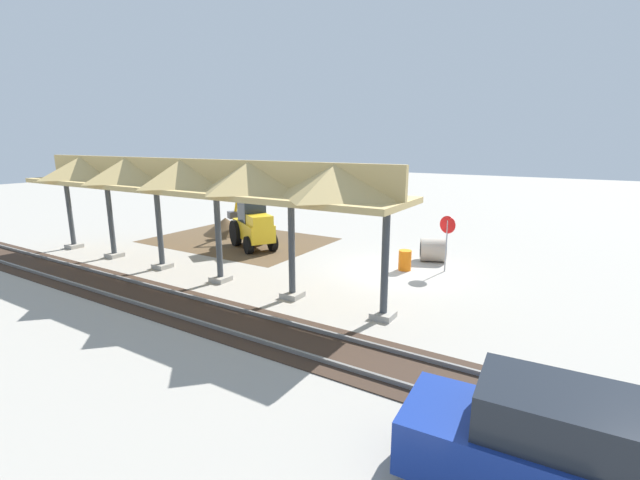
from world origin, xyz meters
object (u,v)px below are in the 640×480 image
(backhoe, at_px, (252,224))
(traffic_barrel, at_px, (405,260))
(distant_parked_car, at_px, (545,448))
(concrete_pipe, at_px, (433,250))
(stop_sign, at_px, (447,232))

(backhoe, height_order, traffic_barrel, backhoe)
(distant_parked_car, bearing_deg, concrete_pipe, -66.15)
(backhoe, relative_size, concrete_pipe, 3.43)
(distant_parked_car, xyz_separation_m, traffic_barrel, (6.32, -10.84, -0.53))
(backhoe, distance_m, concrete_pipe, 9.42)
(stop_sign, distance_m, concrete_pipe, 2.07)
(stop_sign, xyz_separation_m, traffic_barrel, (1.57, 0.73, -1.33))
(stop_sign, bearing_deg, traffic_barrel, 24.98)
(stop_sign, relative_size, backhoe, 0.49)
(concrete_pipe, height_order, traffic_barrel, concrete_pipe)
(stop_sign, distance_m, distant_parked_car, 12.53)
(stop_sign, xyz_separation_m, concrete_pipe, (0.97, -1.36, -1.24))
(stop_sign, relative_size, traffic_barrel, 2.74)
(concrete_pipe, height_order, distant_parked_car, distant_parked_car)
(traffic_barrel, bearing_deg, distant_parked_car, 120.24)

